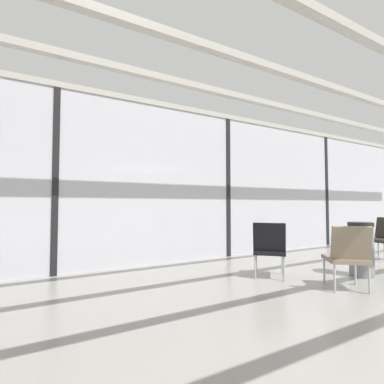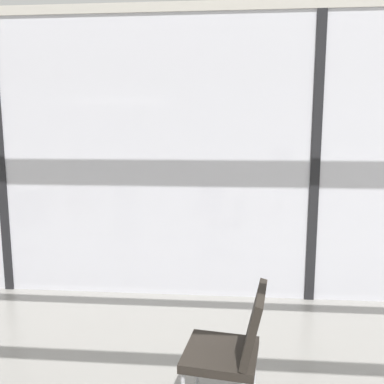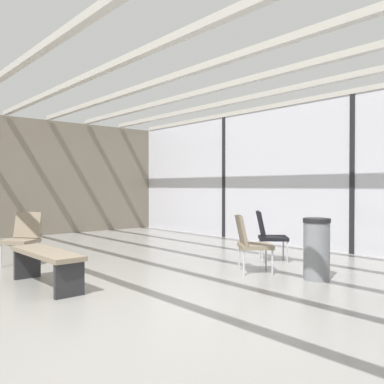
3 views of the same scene
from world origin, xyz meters
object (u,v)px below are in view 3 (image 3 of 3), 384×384
object	(u,v)px
lounge_chair_2	(268,233)
trash_bin	(317,249)
lounge_chair_4	(23,235)
lounge_chair_3	(250,240)
waiting_bench	(46,259)

from	to	relation	value
lounge_chair_2	trash_bin	distance (m)	1.52
lounge_chair_2	lounge_chair_4	xyz separation A→B (m)	(-2.45, -3.38, 0.00)
lounge_chair_2	lounge_chair_3	world-z (taller)	same
trash_bin	waiting_bench	bearing A→B (deg)	-124.13
lounge_chair_2	lounge_chair_4	distance (m)	4.17
lounge_chair_3	lounge_chair_4	bearing A→B (deg)	77.47
lounge_chair_4	trash_bin	size ratio (longest dim) A/B	1.01
lounge_chair_2	lounge_chair_3	size ratio (longest dim) A/B	1.00
lounge_chair_4	waiting_bench	xyz separation A→B (m)	(1.77, -0.30, -0.13)
trash_bin	lounge_chair_2	bearing A→B (deg)	155.04
lounge_chair_4	lounge_chair_3	bearing A→B (deg)	2.65
lounge_chair_2	waiting_bench	distance (m)	3.74
lounge_chair_3	lounge_chair_2	bearing A→B (deg)	-27.83
lounge_chair_4	lounge_chair_2	bearing A→B (deg)	17.16
lounge_chair_4	waiting_bench	bearing A→B (deg)	-46.38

